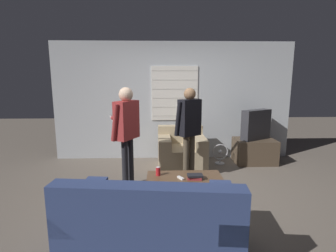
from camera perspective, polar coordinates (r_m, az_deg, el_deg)
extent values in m
plane|color=#665B51|center=(4.14, 2.66, -15.10)|extent=(16.00, 16.00, 0.00)
cube|color=#ADB2B7|center=(5.79, 1.15, 5.38)|extent=(5.20, 0.06, 2.55)
cube|color=silver|center=(5.73, 1.45, 7.08)|extent=(1.00, 0.02, 1.17)
cube|color=#A4A099|center=(5.77, 1.44, 2.23)|extent=(0.98, 0.00, 0.01)
cube|color=#A4A099|center=(5.75, 1.45, 4.16)|extent=(0.98, 0.00, 0.01)
cube|color=#A4A099|center=(5.73, 1.45, 6.10)|extent=(0.98, 0.00, 0.01)
cube|color=#A4A099|center=(5.72, 1.46, 8.05)|extent=(0.98, 0.00, 0.01)
cube|color=#A4A099|center=(5.71, 1.47, 10.00)|extent=(0.98, 0.00, 0.01)
cube|color=#A4A099|center=(5.71, 1.48, 11.96)|extent=(0.98, 0.00, 0.01)
cube|color=navy|center=(2.90, -3.24, -22.32)|extent=(1.77, 1.13, 0.43)
cube|color=navy|center=(2.35, -4.61, -18.03)|extent=(1.69, 0.38, 0.47)
cube|color=navy|center=(2.92, -17.99, -15.58)|extent=(0.34, 0.97, 0.19)
cube|color=navy|center=(2.75, 12.40, -16.98)|extent=(0.34, 0.97, 0.19)
cube|color=#B29338|center=(2.83, -9.31, -15.94)|extent=(0.39, 0.28, 0.37)
cube|color=tan|center=(5.29, 2.95, -6.78)|extent=(0.94, 0.89, 0.44)
cube|color=tan|center=(5.51, 2.64, -1.74)|extent=(0.93, 0.21, 0.36)
cube|color=tan|center=(5.25, 6.72, -3.36)|extent=(0.25, 0.88, 0.20)
cube|color=tan|center=(5.18, -0.80, -3.47)|extent=(0.25, 0.88, 0.20)
cube|color=brown|center=(3.81, 3.63, -11.33)|extent=(1.08, 0.56, 0.04)
cylinder|color=brown|center=(4.09, -3.87, -12.73)|extent=(0.04, 0.04, 0.35)
cylinder|color=brown|center=(4.18, 10.25, -12.37)|extent=(0.04, 0.04, 0.35)
cylinder|color=brown|center=(3.66, -4.12, -15.66)|extent=(0.04, 0.04, 0.35)
cylinder|color=brown|center=(3.75, 11.83, -15.15)|extent=(0.04, 0.04, 0.35)
cube|color=#4C3D2D|center=(5.88, 18.29, -5.18)|extent=(0.83, 0.59, 0.51)
cube|color=#2D2D33|center=(5.76, 18.61, 0.27)|extent=(0.70, 0.51, 0.63)
cube|color=black|center=(5.83, 17.84, 0.43)|extent=(0.52, 0.30, 0.51)
cylinder|color=black|center=(4.34, -9.35, -8.19)|extent=(0.10, 0.10, 0.82)
cylinder|color=black|center=(4.47, -8.14, -7.62)|extent=(0.10, 0.10, 0.82)
cube|color=maroon|center=(4.24, -9.00, 1.30)|extent=(0.39, 0.49, 0.61)
sphere|color=beige|center=(4.19, -9.16, 6.80)|extent=(0.23, 0.23, 0.23)
cylinder|color=maroon|center=(4.07, -11.50, 0.68)|extent=(0.17, 0.14, 0.58)
cylinder|color=maroon|center=(4.56, -9.73, 3.39)|extent=(0.49, 0.31, 0.38)
cube|color=white|center=(4.73, -12.04, 1.60)|extent=(0.10, 0.08, 0.12)
cylinder|color=#4C4233|center=(4.56, 3.92, -7.15)|extent=(0.10, 0.10, 0.82)
cylinder|color=#4C4233|center=(4.64, 5.19, -6.85)|extent=(0.10, 0.10, 0.82)
cube|color=black|center=(4.44, 4.69, 1.85)|extent=(0.42, 0.37, 0.61)
sphere|color=#846042|center=(4.40, 4.77, 6.98)|extent=(0.20, 0.20, 0.20)
cylinder|color=black|center=(4.34, 2.25, 1.54)|extent=(0.15, 0.17, 0.59)
cylinder|color=black|center=(4.76, 4.43, 4.78)|extent=(0.38, 0.52, 0.23)
cube|color=white|center=(4.98, 2.33, 4.09)|extent=(0.07, 0.07, 0.13)
cube|color=maroon|center=(3.75, 5.80, -11.08)|extent=(0.21, 0.15, 0.04)
cube|color=black|center=(3.72, 5.91, -10.65)|extent=(0.22, 0.13, 0.03)
cylinder|color=red|center=(3.84, -2.17, -9.83)|extent=(0.07, 0.07, 0.12)
cylinder|color=silver|center=(3.82, -2.18, -8.95)|extent=(0.06, 0.06, 0.00)
cube|color=white|center=(3.74, 2.79, -11.24)|extent=(0.10, 0.13, 0.02)
cylinder|color=#A8A8AD|center=(5.69, 11.19, -7.95)|extent=(0.20, 0.20, 0.02)
cylinder|color=#A8A8AD|center=(5.67, 11.20, -7.48)|extent=(0.03, 0.03, 0.08)
torus|color=#A8A8AD|center=(5.61, 11.27, -5.57)|extent=(0.34, 0.02, 0.34)
sphere|color=#A8A8AD|center=(5.61, 11.27, -5.57)|extent=(0.09, 0.09, 0.09)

